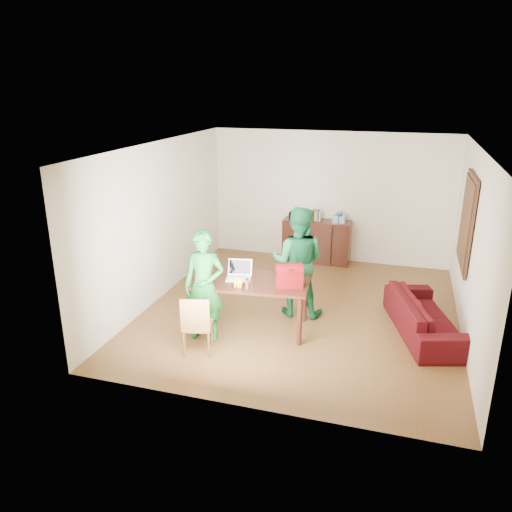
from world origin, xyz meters
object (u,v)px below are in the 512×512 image
(laptop, at_px, (239,276))
(chair, at_px, (198,336))
(table, at_px, (252,286))
(sofa, at_px, (425,316))
(red_bag, at_px, (289,278))
(person_near, at_px, (204,286))
(bottle, at_px, (247,284))
(person_far, at_px, (298,262))

(laptop, bearing_deg, chair, -119.49)
(laptop, bearing_deg, table, -6.50)
(chair, distance_m, sofa, 3.41)
(laptop, bearing_deg, red_bag, -15.82)
(laptop, height_order, sofa, laptop)
(table, bearing_deg, person_near, -145.83)
(person_near, relative_size, sofa, 0.85)
(chair, height_order, red_bag, red_bag)
(chair, relative_size, bottle, 5.47)
(person_near, bearing_deg, bottle, 7.55)
(table, xyz_separation_m, laptop, (-0.21, -0.02, 0.15))
(red_bag, bearing_deg, chair, -165.02)
(person_near, distance_m, bottle, 0.63)
(person_near, height_order, sofa, person_near)
(person_near, bearing_deg, table, 34.62)
(table, distance_m, red_bag, 0.64)
(bottle, bearing_deg, table, 95.36)
(person_near, relative_size, bottle, 10.30)
(person_near, bearing_deg, laptop, 46.44)
(red_bag, height_order, sofa, red_bag)
(laptop, distance_m, bottle, 0.41)
(sofa, bearing_deg, laptop, 85.52)
(person_far, xyz_separation_m, red_bag, (0.05, -0.81, 0.04))
(chair, height_order, person_near, person_near)
(person_near, distance_m, red_bag, 1.23)
(laptop, bearing_deg, bottle, -64.70)
(person_near, xyz_separation_m, laptop, (0.37, 0.47, 0.02))
(red_bag, relative_size, sofa, 0.20)
(chair, bearing_deg, table, 46.13)
(chair, bearing_deg, person_far, 42.77)
(person_near, height_order, bottle, person_near)
(chair, relative_size, sofa, 0.45)
(red_bag, xyz_separation_m, sofa, (1.95, 0.68, -0.65))
(chair, distance_m, bottle, 1.01)
(bottle, height_order, sofa, bottle)
(table, height_order, laptop, laptop)
(chair, relative_size, laptop, 2.15)
(chair, height_order, person_far, person_far)
(chair, xyz_separation_m, bottle, (0.54, 0.58, 0.62))
(red_bag, bearing_deg, bottle, -177.21)
(table, bearing_deg, person_far, 47.61)
(person_near, bearing_deg, red_bag, 13.50)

